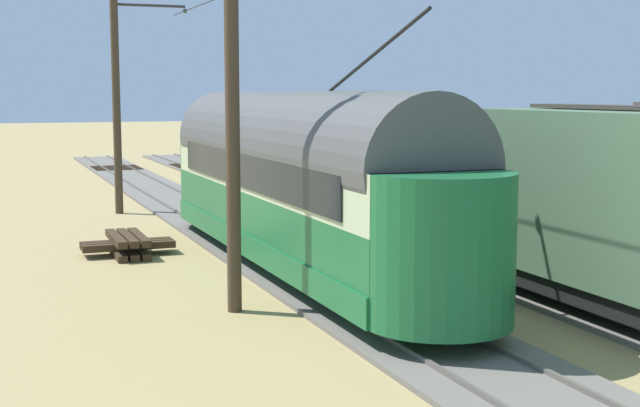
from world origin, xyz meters
name	(u,v)px	position (x,y,z in m)	size (l,w,h in m)	color
ground_plane	(477,264)	(0.00, 0.00, 0.00)	(220.00, 220.00, 0.00)	#9E8956
track_streetcar_siding	(613,249)	(-4.44, -0.31, 0.05)	(2.80, 80.00, 0.18)	#666059
track_adjacent_siding	(470,260)	(0.00, -0.31, 0.05)	(2.80, 80.00, 0.18)	#666059
track_third_siding	(306,273)	(4.44, -0.31, 0.05)	(2.80, 80.00, 0.18)	#666059
vintage_streetcar	(297,178)	(4.44, -0.89, 2.26)	(2.65, 16.54, 5.51)	#196033
catenary_pole_foreground	(118,100)	(6.86, -12.73, 4.00)	(2.71, 0.28, 7.68)	#423323
catenary_pole_mid_near	(236,107)	(6.86, 2.43, 4.00)	(2.71, 0.28, 7.68)	#423323
spare_tie_stack	(128,245)	(7.93, -4.49, 0.27)	(2.40, 2.40, 0.54)	#382819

